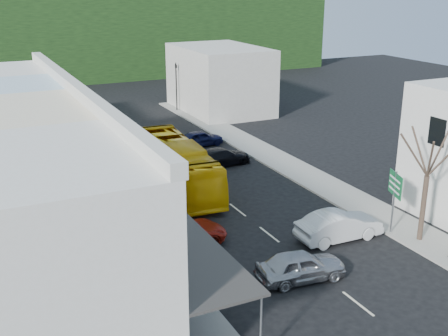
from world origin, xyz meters
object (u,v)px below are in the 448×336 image
Objects in this scene: car_red at (181,233)px; street_tree at (427,176)px; car_white at (339,228)px; car_silver at (301,267)px; traffic_signal at (176,87)px; pedestrian_left at (151,228)px; direction_sign at (393,204)px; bus at (178,167)px.

car_red is 0.59× the size of street_tree.
street_tree is at bearing -118.02° from car_white.
car_white is at bearing 150.78° from street_tree.
car_silver is 5.24m from car_white.
traffic_signal is at bearing 90.80° from street_tree.
car_silver is at bearing 54.50° from traffic_signal.
traffic_signal reaches higher than car_white.
pedestrian_left is (-1.50, 0.73, 0.30)m from car_red.
direction_sign is at bearing -101.50° from pedestrian_left.
car_red is 2.71× the size of pedestrian_left.
direction_sign is 0.49× the size of street_tree.
pedestrian_left reaches higher than car_red.
direction_sign is at bearing -52.32° from bus.
car_white is 2.59× the size of pedestrian_left.
pedestrian_left is at bearing 68.19° from car_red.
car_silver is at bearing -144.76° from direction_sign.
street_tree is 36.17m from traffic_signal.
traffic_signal is (0.33, 34.75, 0.76)m from direction_sign.
car_silver is 7.84m from direction_sign.
direction_sign is (12.77, -4.71, 0.91)m from pedestrian_left.
street_tree is (3.91, -2.18, 3.18)m from car_white.
traffic_signal is at bearing 73.18° from bus.
street_tree is at bearing -79.15° from car_silver.
street_tree reaches higher than pedestrian_left.
pedestrian_left is at bearing 155.81° from street_tree.
street_tree is (13.61, -6.11, 2.88)m from pedestrian_left.
bus is 1.50× the size of street_tree.
direction_sign is 34.76m from traffic_signal.
bus is at bearing -15.70° from car_red.
bus is 2.17× the size of traffic_signal.
car_white is 0.96× the size of car_red.
bus is at bearing 45.54° from traffic_signal.
car_white is 5.49m from street_tree.
street_tree reaches higher than car_silver.
car_white is 0.57× the size of street_tree.
pedestrian_left is (-9.70, 3.93, 0.30)m from car_white.
car_silver is 0.82× the size of traffic_signal.
bus is 14.50m from car_silver.
car_white is at bearing -50.73° from car_silver.
car_red is 0.86× the size of traffic_signal.
car_white is (4.39, 2.86, 0.00)m from car_silver.
direction_sign reaches higher than car_silver.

